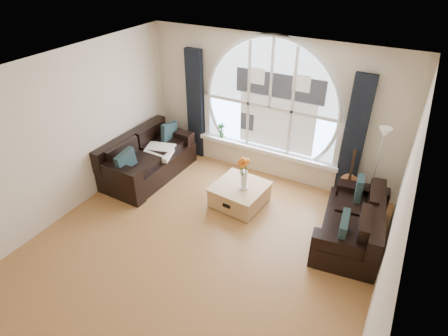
% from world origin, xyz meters
% --- Properties ---
extents(ground, '(5.00, 5.50, 0.01)m').
position_xyz_m(ground, '(0.00, 0.00, 0.00)').
color(ground, brown).
rests_on(ground, ground).
extents(ceiling, '(5.00, 5.50, 0.01)m').
position_xyz_m(ceiling, '(0.00, 0.00, 2.70)').
color(ceiling, silver).
rests_on(ceiling, ground).
extents(wall_back, '(5.00, 0.01, 2.70)m').
position_xyz_m(wall_back, '(0.00, 2.75, 1.35)').
color(wall_back, beige).
rests_on(wall_back, ground).
extents(wall_left, '(0.01, 5.50, 2.70)m').
position_xyz_m(wall_left, '(-2.50, 0.00, 1.35)').
color(wall_left, beige).
rests_on(wall_left, ground).
extents(wall_right, '(0.01, 5.50, 2.70)m').
position_xyz_m(wall_right, '(2.50, 0.00, 1.35)').
color(wall_right, beige).
rests_on(wall_right, ground).
extents(attic_slope, '(0.92, 5.50, 0.72)m').
position_xyz_m(attic_slope, '(2.20, 0.00, 2.35)').
color(attic_slope, silver).
rests_on(attic_slope, ground).
extents(arched_window, '(2.60, 0.06, 2.15)m').
position_xyz_m(arched_window, '(0.00, 2.72, 1.62)').
color(arched_window, silver).
rests_on(arched_window, wall_back).
extents(window_sill, '(2.90, 0.22, 0.08)m').
position_xyz_m(window_sill, '(0.00, 2.65, 0.51)').
color(window_sill, white).
rests_on(window_sill, wall_back).
extents(window_frame, '(2.76, 0.08, 2.15)m').
position_xyz_m(window_frame, '(0.00, 2.69, 1.62)').
color(window_frame, white).
rests_on(window_frame, wall_back).
extents(neighbor_house, '(1.70, 0.02, 1.50)m').
position_xyz_m(neighbor_house, '(0.15, 2.71, 1.50)').
color(neighbor_house, silver).
rests_on(neighbor_house, wall_back).
extents(curtain_left, '(0.35, 0.12, 2.30)m').
position_xyz_m(curtain_left, '(-1.60, 2.63, 1.15)').
color(curtain_left, black).
rests_on(curtain_left, ground).
extents(curtain_right, '(0.35, 0.12, 2.30)m').
position_xyz_m(curtain_right, '(1.60, 2.63, 1.15)').
color(curtain_right, black).
rests_on(curtain_right, ground).
extents(sofa_left, '(1.02, 1.95, 0.85)m').
position_xyz_m(sofa_left, '(-1.98, 1.44, 0.40)').
color(sofa_left, black).
rests_on(sofa_left, ground).
extents(sofa_right, '(1.04, 1.77, 0.74)m').
position_xyz_m(sofa_right, '(1.96, 1.44, 0.40)').
color(sofa_right, black).
rests_on(sofa_right, ground).
extents(coffee_chest, '(0.95, 0.95, 0.43)m').
position_xyz_m(coffee_chest, '(0.02, 1.45, 0.21)').
color(coffee_chest, tan).
rests_on(coffee_chest, ground).
extents(throw_blanket, '(0.67, 0.67, 0.10)m').
position_xyz_m(throw_blanket, '(-1.83, 1.59, 0.50)').
color(throw_blanket, silver).
rests_on(throw_blanket, sofa_left).
extents(vase_flowers, '(0.24, 0.24, 0.70)m').
position_xyz_m(vase_flowers, '(0.11, 1.42, 0.78)').
color(vase_flowers, white).
rests_on(vase_flowers, coffee_chest).
extents(floor_lamp, '(0.24, 0.24, 1.60)m').
position_xyz_m(floor_lamp, '(2.07, 2.34, 0.80)').
color(floor_lamp, '#B2B2B2').
rests_on(floor_lamp, ground).
extents(guitar, '(0.39, 0.29, 1.06)m').
position_xyz_m(guitar, '(1.68, 2.53, 0.53)').
color(guitar, brown).
rests_on(guitar, ground).
extents(potted_plant, '(0.16, 0.11, 0.31)m').
position_xyz_m(potted_plant, '(-1.01, 2.65, 0.70)').
color(potted_plant, '#1E6023').
rests_on(potted_plant, window_sill).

